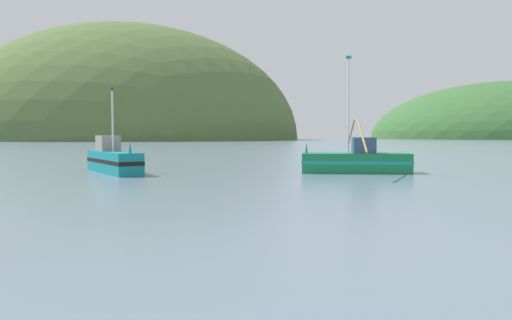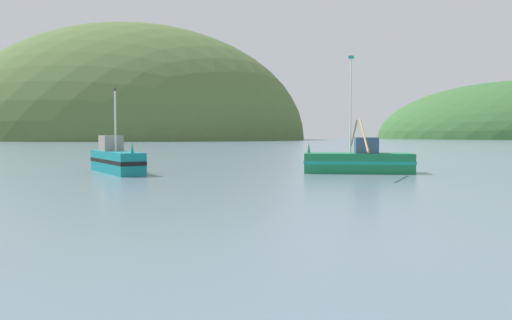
{
  "view_description": "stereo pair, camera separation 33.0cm",
  "coord_description": "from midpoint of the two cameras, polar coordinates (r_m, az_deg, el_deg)",
  "views": [
    {
      "loc": [
        -4.32,
        2.85,
        2.63
      ],
      "look_at": [
        -2.15,
        27.27,
        1.4
      ],
      "focal_mm": 37.81,
      "sensor_mm": 36.0,
      "label": 1
    },
    {
      "loc": [
        -4.0,
        2.83,
        2.63
      ],
      "look_at": [
        -2.15,
        27.27,
        1.4
      ],
      "focal_mm": 37.81,
      "sensor_mm": 36.0,
      "label": 2
    }
  ],
  "objects": [
    {
      "name": "fishing_boat_green",
      "position": [
        36.24,
        11.06,
        -0.09
      ],
      "size": [
        7.48,
        13.54,
        7.71
      ],
      "rotation": [
        0.0,
        0.0,
        2.96
      ],
      "color": "#197A47",
      "rests_on": "ground"
    },
    {
      "name": "fishing_boat_teal",
      "position": [
        36.89,
        -14.36,
        0.01
      ],
      "size": [
        4.8,
        7.69,
        5.62
      ],
      "rotation": [
        0.0,
        0.0,
        5.16
      ],
      "color": "#147F84",
      "rests_on": "ground"
    },
    {
      "name": "hill_far_right",
      "position": [
        222.14,
        -12.99,
        2.12
      ],
      "size": [
        138.96,
        111.17,
        91.32
      ],
      "primitive_type": "ellipsoid",
      "color": "#516B38",
      "rests_on": "ground"
    },
    {
      "name": "hill_far_left",
      "position": [
        227.12,
        -16.39,
        2.09
      ],
      "size": [
        99.47,
        79.58,
        41.8
      ],
      "primitive_type": "ellipsoid",
      "color": "#47703D",
      "rests_on": "ground"
    }
  ]
}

